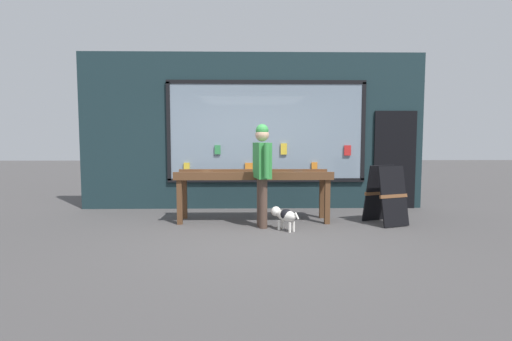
{
  "coord_description": "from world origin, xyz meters",
  "views": [
    {
      "loc": [
        -0.11,
        -6.23,
        1.55
      ],
      "look_at": [
        0.04,
        0.82,
        0.95
      ],
      "focal_mm": 28.0,
      "sensor_mm": 36.0,
      "label": 1
    }
  ],
  "objects_px": {
    "person_browsing": "(262,167)",
    "sandwich_board_sign": "(386,195)",
    "display_table_main": "(253,180)",
    "small_dog": "(285,215)"
  },
  "relations": [
    {
      "from": "person_browsing",
      "to": "small_dog",
      "type": "bearing_deg",
      "value": -136.46
    },
    {
      "from": "person_browsing",
      "to": "small_dog",
      "type": "relative_size",
      "value": 3.64
    },
    {
      "from": "small_dog",
      "to": "sandwich_board_sign",
      "type": "relative_size",
      "value": 0.47
    },
    {
      "from": "display_table_main",
      "to": "person_browsing",
      "type": "distance_m",
      "value": 0.6
    },
    {
      "from": "person_browsing",
      "to": "sandwich_board_sign",
      "type": "height_order",
      "value": "person_browsing"
    },
    {
      "from": "display_table_main",
      "to": "person_browsing",
      "type": "bearing_deg",
      "value": -74.06
    },
    {
      "from": "display_table_main",
      "to": "small_dog",
      "type": "height_order",
      "value": "display_table_main"
    },
    {
      "from": "person_browsing",
      "to": "sandwich_board_sign",
      "type": "xyz_separation_m",
      "value": [
        2.21,
        0.22,
        -0.52
      ]
    },
    {
      "from": "display_table_main",
      "to": "sandwich_board_sign",
      "type": "height_order",
      "value": "sandwich_board_sign"
    },
    {
      "from": "sandwich_board_sign",
      "to": "display_table_main",
      "type": "bearing_deg",
      "value": 153.35
    }
  ]
}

